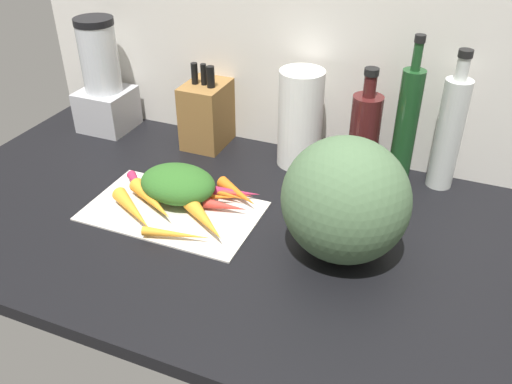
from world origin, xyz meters
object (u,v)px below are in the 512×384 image
carrot_5 (205,220)px  bottle_0 (364,134)px  cutting_board (173,210)px  carrot_2 (176,234)px  carrot_7 (226,206)px  carrot_9 (238,193)px  carrot_6 (139,186)px  bottle_1 (406,126)px  carrot_0 (218,192)px  carrot_10 (232,192)px  carrot_1 (206,197)px  paper_towel_roll (300,119)px  winter_squash (345,201)px  blender_appliance (103,83)px  knife_block (207,114)px  bottle_2 (449,132)px  carrot_11 (133,210)px  carrot_4 (152,201)px  carrot_3 (221,191)px

carrot_5 → bottle_0: bottle_0 is taller
cutting_board → carrot_2: (6.20, -9.14, 1.42)cm
carrot_7 → carrot_9: size_ratio=0.80×
carrot_6 → bottle_0: bottle_0 is taller
carrot_2 → bottle_1: bottle_1 is taller
carrot_0 → carrot_5: 11.95cm
carrot_0 → carrot_10: same height
carrot_1 → paper_towel_roll: 31.51cm
winter_squash → bottle_0: size_ratio=0.92×
blender_appliance → carrot_7: bearing=-28.3°
knife_block → carrot_7: bearing=-56.7°
carrot_5 → winter_squash: 30.38cm
blender_appliance → bottle_1: (82.96, 1.33, 1.40)cm
carrot_0 → carrot_6: size_ratio=1.09×
bottle_1 → bottle_2: bearing=16.3°
bottle_0 → bottle_2: bottle_2 is taller
bottle_2 → knife_block: bearing=-178.0°
cutting_board → blender_appliance: size_ratio=1.22×
carrot_11 → carrot_4: bearing=68.6°
cutting_board → carrot_9: 15.26cm
carrot_9 → blender_appliance: (-50.61, 21.44, 11.31)cm
carrot_7 → carrot_3: bearing=126.3°
carrot_6 → carrot_11: bearing=-62.6°
bottle_0 → bottle_1: 10.11cm
carrot_5 → carrot_6: (-21.26, 7.12, -0.65)cm
carrot_6 → bottle_1: bearing=27.2°
carrot_4 → carrot_10: bearing=35.7°
carrot_9 → blender_appliance: blender_appliance is taller
carrot_2 → carrot_7: (5.13, 13.04, 0.15)cm
knife_block → carrot_0: bearing=-58.6°
bottle_0 → carrot_2: bearing=-124.5°
carrot_4 → carrot_9: carrot_4 is taller
carrot_3 → winter_squash: bearing=-15.3°
carrot_2 → paper_towel_roll: 44.38cm
carrot_2 → carrot_9: carrot_9 is taller
carrot_7 → carrot_9: (0.48, 5.57, 0.31)cm
knife_block → paper_towel_roll: (26.42, -0.75, 3.49)cm
carrot_4 → blender_appliance: (-34.35, 32.06, 11.03)cm
carrot_3 → bottle_1: bearing=33.1°
carrot_0 → carrot_2: carrot_0 is taller
carrot_7 → carrot_10: carrot_10 is taller
carrot_1 → carrot_5: 9.76cm
cutting_board → carrot_9: (11.81, 9.47, 1.88)cm
carrot_5 → winter_squash: (28.45, 3.60, 10.04)cm
carrot_4 → winter_squash: (42.87, 1.38, 10.07)cm
carrot_11 → bottle_0: 56.97cm
carrot_0 → bottle_0: bottle_0 is taller
carrot_6 → carrot_10: (21.50, 5.64, 0.25)cm
carrot_3 → bottle_0: bottle_0 is taller
winter_squash → bottle_2: bearing=66.4°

